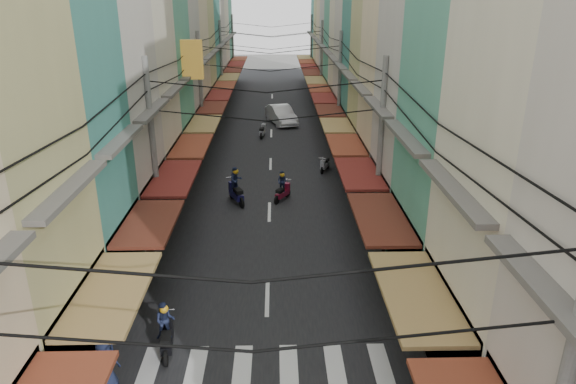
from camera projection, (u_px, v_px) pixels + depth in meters
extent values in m
plane|color=slate|center=(268.00, 271.00, 20.88)|extent=(160.00, 160.00, 0.00)
cube|color=black|center=(271.00, 140.00, 39.53)|extent=(10.00, 80.00, 0.02)
cube|color=slate|center=(187.00, 140.00, 39.37)|extent=(3.00, 80.00, 0.06)
cube|color=slate|center=(355.00, 139.00, 39.67)|extent=(3.00, 80.00, 0.06)
cube|color=silver|center=(148.00, 373.00, 15.20)|extent=(0.55, 2.40, 0.01)
cube|color=silver|center=(195.00, 372.00, 15.23)|extent=(0.55, 2.40, 0.01)
cube|color=silver|center=(242.00, 372.00, 15.27)|extent=(0.55, 2.40, 0.01)
cube|color=silver|center=(289.00, 371.00, 15.30)|extent=(0.55, 2.40, 0.01)
cube|color=silver|center=(336.00, 370.00, 15.33)|extent=(0.55, 2.40, 0.01)
cube|color=silver|center=(382.00, 369.00, 15.36)|extent=(0.55, 2.40, 0.01)
cube|color=black|center=(64.00, 336.00, 14.34)|extent=(1.20, 4.52, 3.20)
cube|color=olive|center=(112.00, 292.00, 13.87)|extent=(1.80, 4.33, 0.12)
cube|color=#595651|center=(71.00, 188.00, 12.77)|extent=(0.50, 4.23, 0.15)
cube|color=teal|center=(0.00, 26.00, 15.58)|extent=(6.00, 4.30, 19.25)
cube|color=black|center=(112.00, 258.00, 18.53)|extent=(1.20, 4.13, 3.20)
cube|color=#592519|center=(150.00, 223.00, 18.06)|extent=(1.80, 3.96, 0.12)
cube|color=#595651|center=(121.00, 140.00, 16.97)|extent=(0.50, 3.87, 0.15)
cube|color=black|center=(143.00, 208.00, 22.94)|extent=(1.20, 4.94, 3.20)
cube|color=maroon|center=(174.00, 178.00, 22.47)|extent=(1.80, 4.73, 0.12)
cube|color=#595651|center=(153.00, 110.00, 21.37)|extent=(0.50, 4.63, 0.15)
cube|color=beige|center=(104.00, 34.00, 25.02)|extent=(6.00, 4.95, 17.43)
cube|color=black|center=(166.00, 171.00, 27.64)|extent=(1.20, 4.75, 3.20)
cube|color=brown|center=(192.00, 146.00, 27.17)|extent=(1.80, 4.56, 0.12)
cube|color=#595651|center=(175.00, 89.00, 26.07)|extent=(0.50, 4.46, 0.15)
cube|color=#53A186|center=(131.00, 37.00, 29.86)|extent=(6.00, 4.99, 16.32)
cube|color=black|center=(181.00, 146.00, 32.28)|extent=(1.20, 4.80, 3.20)
cube|color=olive|center=(204.00, 124.00, 31.81)|extent=(1.80, 4.60, 0.12)
cube|color=#595651|center=(190.00, 75.00, 30.71)|extent=(0.50, 4.50, 0.15)
cube|color=black|center=(193.00, 127.00, 36.77)|extent=(1.20, 4.46, 3.20)
cube|color=#592519|center=(213.00, 108.00, 36.30)|extent=(1.80, 4.27, 0.12)
cube|color=#595651|center=(201.00, 64.00, 35.20)|extent=(0.50, 4.18, 0.15)
cube|color=black|center=(201.00, 113.00, 41.22)|extent=(1.20, 4.70, 3.20)
cube|color=maroon|center=(219.00, 95.00, 40.75)|extent=(1.80, 4.50, 0.12)
cube|color=#595651|center=(209.00, 57.00, 39.65)|extent=(0.50, 4.40, 0.15)
cube|color=tan|center=(175.00, 11.00, 42.80)|extent=(6.00, 4.52, 18.44)
cube|color=black|center=(209.00, 101.00, 45.61)|extent=(1.20, 4.34, 3.20)
cube|color=brown|center=(225.00, 85.00, 45.14)|extent=(1.80, 4.16, 0.12)
cube|color=#595651|center=(216.00, 50.00, 44.04)|extent=(0.50, 4.07, 0.15)
cube|color=black|center=(214.00, 92.00, 50.14)|extent=(1.20, 4.99, 3.20)
cube|color=olive|center=(229.00, 77.00, 49.66)|extent=(1.80, 4.78, 0.12)
cube|color=#595651|center=(221.00, 45.00, 48.57)|extent=(0.50, 4.68, 0.15)
cube|color=black|center=(220.00, 83.00, 54.86)|extent=(1.20, 4.74, 3.20)
cube|color=#592519|center=(233.00, 70.00, 54.39)|extent=(1.80, 4.55, 0.12)
cube|color=#595651|center=(226.00, 41.00, 53.29)|extent=(0.50, 4.45, 0.15)
cube|color=black|center=(224.00, 76.00, 59.47)|extent=(1.20, 4.76, 3.20)
cube|color=maroon|center=(236.00, 64.00, 59.00)|extent=(1.80, 4.56, 0.12)
cube|color=#595651|center=(230.00, 37.00, 57.90)|extent=(0.50, 4.46, 0.15)
cube|color=black|center=(228.00, 70.00, 64.13)|extent=(1.20, 4.84, 3.20)
cube|color=brown|center=(239.00, 59.00, 63.66)|extent=(1.80, 4.64, 0.12)
cube|color=#595651|center=(233.00, 34.00, 62.57)|extent=(0.50, 4.54, 0.15)
cube|color=#573F14|center=(192.00, 60.00, 29.45)|extent=(1.20, 0.40, 2.20)
cube|color=#595651|center=(551.00, 297.00, 8.20)|extent=(0.50, 4.25, 0.15)
cube|color=black|center=(465.00, 336.00, 14.33)|extent=(1.20, 4.78, 3.20)
cube|color=olive|center=(416.00, 294.00, 13.79)|extent=(1.80, 4.58, 0.12)
cube|color=#595651|center=(453.00, 189.00, 12.72)|extent=(0.50, 4.48, 0.15)
cube|color=#53A186|center=(507.00, 91.00, 16.90)|extent=(6.00, 5.03, 15.08)
cube|color=black|center=(418.00, 252.00, 18.99)|extent=(1.20, 4.83, 3.20)
cube|color=#592519|center=(380.00, 218.00, 18.45)|extent=(1.80, 4.63, 0.12)
cube|color=#595651|center=(405.00, 137.00, 17.38)|extent=(0.50, 4.53, 0.15)
cube|color=black|center=(390.00, 202.00, 23.57)|extent=(1.20, 4.60, 3.20)
cube|color=maroon|center=(359.00, 173.00, 23.03)|extent=(1.80, 4.41, 0.12)
cube|color=#595651|center=(378.00, 107.00, 21.96)|extent=(0.50, 4.31, 0.15)
cube|color=black|center=(372.00, 169.00, 27.91)|extent=(1.20, 4.34, 3.20)
cube|color=brown|center=(346.00, 145.00, 27.37)|extent=(1.80, 4.16, 0.12)
cube|color=#595651|center=(361.00, 88.00, 26.30)|extent=(0.50, 4.07, 0.15)
cube|color=tan|center=(405.00, 57.00, 30.03)|extent=(6.00, 4.12, 14.13)
cube|color=black|center=(360.00, 147.00, 31.94)|extent=(1.20, 3.96, 3.20)
cube|color=olive|center=(337.00, 125.00, 31.40)|extent=(1.80, 3.79, 0.12)
cube|color=#595651|center=(349.00, 76.00, 30.34)|extent=(0.50, 3.71, 0.15)
cube|color=teal|center=(392.00, 22.00, 33.36)|extent=(6.00, 4.40, 17.68)
cube|color=black|center=(350.00, 130.00, 35.92)|extent=(1.20, 4.23, 3.20)
cube|color=#592519|center=(330.00, 111.00, 35.38)|extent=(1.80, 4.05, 0.12)
cube|color=#595651|center=(341.00, 66.00, 34.31)|extent=(0.50, 3.96, 0.15)
cube|color=black|center=(342.00, 116.00, 40.13)|extent=(1.20, 4.45, 3.20)
cube|color=maroon|center=(324.00, 98.00, 39.59)|extent=(1.80, 4.26, 0.12)
cube|color=#595651|center=(333.00, 58.00, 38.53)|extent=(0.50, 4.17, 0.15)
cube|color=black|center=(336.00, 105.00, 44.16)|extent=(1.20, 3.84, 3.20)
cube|color=brown|center=(319.00, 89.00, 43.62)|extent=(1.80, 3.68, 0.12)
cube|color=#595651|center=(328.00, 52.00, 42.55)|extent=(0.50, 3.60, 0.15)
cube|color=black|center=(331.00, 95.00, 48.36)|extent=(1.20, 4.81, 3.20)
cube|color=olive|center=(315.00, 80.00, 47.82)|extent=(1.80, 4.61, 0.12)
cube|color=#595651|center=(323.00, 47.00, 46.75)|extent=(0.50, 4.51, 0.15)
cube|color=#B9B1A9|center=(353.00, 1.00, 50.10)|extent=(6.00, 5.00, 19.71)
cube|color=black|center=(326.00, 86.00, 53.02)|extent=(1.20, 4.80, 3.20)
cube|color=#592519|center=(312.00, 73.00, 52.49)|extent=(1.80, 4.60, 0.12)
cube|color=#595651|center=(319.00, 42.00, 51.42)|extent=(0.50, 4.50, 0.15)
cube|color=beige|center=(346.00, 15.00, 54.96)|extent=(6.00, 4.32, 16.86)
cube|color=black|center=(322.00, 79.00, 57.37)|extent=(1.20, 4.15, 3.20)
cube|color=maroon|center=(309.00, 67.00, 56.83)|extent=(1.80, 3.97, 0.12)
cube|color=#595651|center=(315.00, 38.00, 55.76)|extent=(0.50, 3.89, 0.15)
cube|color=black|center=(319.00, 74.00, 61.40)|extent=(1.20, 4.16, 3.20)
cube|color=brown|center=(307.00, 62.00, 60.86)|extent=(1.80, 3.99, 0.12)
cube|color=#595651|center=(313.00, 35.00, 59.79)|extent=(0.50, 3.90, 0.15)
cube|color=teal|center=(336.00, 23.00, 63.74)|extent=(6.00, 4.88, 14.34)
cube|color=black|center=(316.00, 68.00, 65.69)|extent=(1.20, 4.68, 3.20)
cube|color=olive|center=(304.00, 57.00, 65.15)|extent=(1.80, 4.49, 0.12)
cube|color=#595651|center=(310.00, 33.00, 64.09)|extent=(0.50, 4.39, 0.15)
cylinder|color=slate|center=(154.00, 154.00, 22.09)|extent=(0.26, 0.26, 8.20)
cylinder|color=slate|center=(380.00, 152.00, 22.31)|extent=(0.26, 0.26, 8.20)
cylinder|color=slate|center=(201.00, 92.00, 36.08)|extent=(0.26, 0.26, 8.20)
cylinder|color=slate|center=(339.00, 91.00, 36.30)|extent=(0.26, 0.26, 8.20)
cylinder|color=slate|center=(221.00, 64.00, 50.06)|extent=(0.26, 0.26, 8.20)
cylinder|color=slate|center=(321.00, 64.00, 50.28)|extent=(0.26, 0.26, 8.20)
cylinder|color=slate|center=(233.00, 49.00, 64.05)|extent=(0.26, 0.26, 8.20)
cylinder|color=slate|center=(311.00, 49.00, 64.27)|extent=(0.26, 0.26, 8.20)
imported|color=silver|center=(281.00, 124.00, 44.56)|extent=(5.89, 3.62, 1.94)
imported|color=black|center=(416.00, 251.00, 22.48)|extent=(1.76, 1.09, 1.14)
cylinder|color=black|center=(171.00, 332.00, 16.65)|extent=(0.10, 0.51, 0.51)
cylinder|color=black|center=(163.00, 358.00, 15.47)|extent=(0.10, 0.51, 0.51)
cube|color=black|center=(167.00, 341.00, 16.00)|extent=(0.33, 1.13, 0.27)
cube|color=black|center=(165.00, 338.00, 15.67)|extent=(0.31, 0.54, 0.18)
cube|color=black|center=(170.00, 324.00, 16.43)|extent=(0.29, 0.27, 0.54)
imported|color=#1C2341|center=(167.00, 337.00, 15.96)|extent=(0.52, 0.37, 1.30)
sphere|color=gold|center=(164.00, 311.00, 15.61)|extent=(0.27, 0.27, 0.27)
cylinder|color=black|center=(282.00, 192.00, 28.44)|extent=(0.09, 0.48, 0.48)
cylinder|color=black|center=(282.00, 201.00, 27.31)|extent=(0.09, 0.48, 0.48)
cube|color=maroon|center=(282.00, 194.00, 27.82)|extent=(0.31, 1.06, 0.26)
cube|color=black|center=(282.00, 191.00, 27.51)|extent=(0.30, 0.51, 0.17)
cube|color=maroon|center=(282.00, 187.00, 28.22)|extent=(0.28, 0.26, 0.51)
imported|color=#1C2341|center=(282.00, 192.00, 27.78)|extent=(0.49, 0.35, 1.23)
sphere|color=gold|center=(282.00, 176.00, 27.44)|extent=(0.26, 0.26, 0.26)
cylinder|color=black|center=(238.00, 193.00, 28.18)|extent=(0.11, 0.58, 0.58)
cylinder|color=black|center=(236.00, 203.00, 26.83)|extent=(0.11, 0.58, 0.58)
cube|color=#141243|center=(236.00, 195.00, 27.45)|extent=(0.38, 1.28, 0.31)
cube|color=black|center=(236.00, 191.00, 27.07)|extent=(0.36, 0.61, 0.20)
cube|color=#141243|center=(237.00, 187.00, 27.92)|extent=(0.33, 0.31, 0.61)
imported|color=#1C2341|center=(236.00, 193.00, 27.39)|extent=(0.59, 0.42, 1.48)
sphere|color=gold|center=(236.00, 173.00, 26.99)|extent=(0.31, 0.31, 0.31)
cylinder|color=black|center=(324.00, 165.00, 33.08)|extent=(0.09, 0.48, 0.48)
cylinder|color=black|center=(326.00, 171.00, 31.96)|extent=(0.09, 0.48, 0.48)
cube|color=gray|center=(325.00, 165.00, 32.46)|extent=(0.31, 1.06, 0.26)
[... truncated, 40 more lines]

